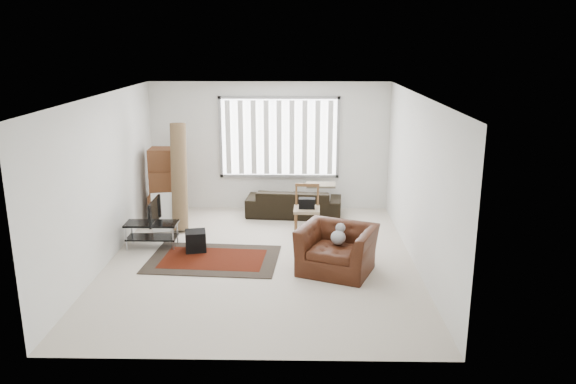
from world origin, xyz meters
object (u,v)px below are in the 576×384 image
tv_stand (152,229)px  side_chair (307,207)px  armchair (337,246)px  sofa (294,198)px  moving_boxes (165,187)px

tv_stand → side_chair: side_chair is taller
armchair → sofa: bearing=125.6°
tv_stand → sofa: (2.47, 1.88, 0.05)m
tv_stand → moving_boxes: size_ratio=0.62×
armchair → tv_stand: bearing=-175.5°
side_chair → tv_stand: bearing=-160.7°
moving_boxes → side_chair: bearing=-15.1°
tv_stand → moving_boxes: bearing=94.7°
tv_stand → moving_boxes: 1.65m
tv_stand → armchair: (3.16, -1.00, 0.09)m
side_chair → armchair: 1.89m
side_chair → armchair: size_ratio=0.64×
sofa → armchair: armchair is taller
moving_boxes → sofa: size_ratio=0.75×
tv_stand → side_chair: bearing=17.2°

